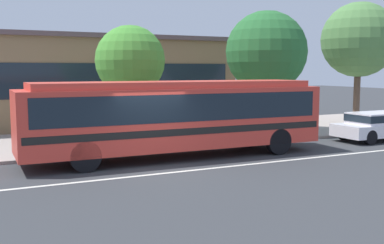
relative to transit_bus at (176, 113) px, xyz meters
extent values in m
plane|color=#343639|center=(-1.47, -1.48, -1.64)|extent=(120.00, 120.00, 0.00)
cube|color=#A4958D|center=(-1.47, 5.35, -1.58)|extent=(60.00, 8.00, 0.12)
cube|color=silver|center=(-1.47, -2.28, -1.64)|extent=(56.00, 0.16, 0.01)
cube|color=red|center=(-0.02, 0.00, -0.14)|extent=(11.25, 2.64, 2.15)
cube|color=#D14133|center=(-0.02, 0.00, 1.06)|extent=(10.35, 2.34, 0.24)
cube|color=#19232D|center=(-0.02, 0.00, 0.29)|extent=(10.58, 2.66, 0.95)
cube|color=black|center=(-0.02, 0.00, -0.53)|extent=(11.03, 2.67, 0.24)
cube|color=#19232D|center=(5.54, -0.10, 0.29)|extent=(0.16, 2.16, 1.03)
cylinder|color=black|center=(3.81, 1.02, -1.14)|extent=(1.00, 0.30, 1.00)
cylinder|color=black|center=(3.78, -1.15, -1.14)|extent=(1.00, 0.30, 1.00)
cylinder|color=black|center=(-3.59, 1.15, -1.14)|extent=(1.00, 0.30, 1.00)
cylinder|color=black|center=(-3.62, -1.02, -1.14)|extent=(1.00, 0.30, 1.00)
cube|color=white|center=(10.25, -0.21, -1.12)|extent=(4.58, 1.81, 0.55)
cube|color=white|center=(10.02, -0.21, -0.60)|extent=(2.57, 1.59, 0.50)
cube|color=#19232D|center=(10.02, -0.21, -0.57)|extent=(2.61, 1.61, 0.32)
cylinder|color=black|center=(8.73, 0.58, -1.32)|extent=(0.64, 0.22, 0.64)
cylinder|color=black|center=(8.74, -1.01, -1.32)|extent=(0.64, 0.22, 0.64)
cylinder|color=#34283A|center=(4.21, 2.74, -1.08)|extent=(0.14, 0.14, 0.89)
cylinder|color=#34283A|center=(4.19, 2.58, -1.08)|extent=(0.14, 0.14, 0.89)
cylinder|color=gold|center=(4.20, 2.66, -0.36)|extent=(0.37, 0.37, 0.55)
sphere|color=tan|center=(4.20, 2.66, 0.03)|extent=(0.21, 0.21, 0.21)
cylinder|color=#6B5B4E|center=(-4.41, 3.51, -1.07)|extent=(0.14, 0.14, 0.89)
cylinder|color=#6B5B4E|center=(-4.25, 3.48, -1.07)|extent=(0.14, 0.14, 0.89)
cylinder|color=gold|center=(-4.33, 3.50, -0.35)|extent=(0.40, 0.40, 0.56)
sphere|color=tan|center=(-4.33, 3.50, 0.04)|extent=(0.22, 0.22, 0.22)
cylinder|color=#706557|center=(-4.00, 2.48, -1.07)|extent=(0.14, 0.14, 0.90)
cylinder|color=#706557|center=(-3.94, 2.33, -1.07)|extent=(0.14, 0.14, 0.90)
cylinder|color=#3D8E55|center=(-3.97, 2.41, -0.35)|extent=(0.44, 0.44, 0.55)
sphere|color=#E1A985|center=(-3.97, 2.41, 0.03)|extent=(0.20, 0.20, 0.20)
cylinder|color=brown|center=(-0.33, 4.21, -0.30)|extent=(0.31, 0.31, 2.44)
sphere|color=#479534|center=(-0.33, 4.21, 2.00)|extent=(3.08, 3.08, 3.08)
cylinder|color=brown|center=(6.79, 4.08, -0.23)|extent=(0.34, 0.34, 2.58)
sphere|color=#286831|center=(6.79, 4.08, 2.49)|extent=(4.09, 4.09, 4.09)
cylinder|color=brown|center=(13.50, 4.58, 0.14)|extent=(0.37, 0.37, 3.32)
sphere|color=#518344|center=(13.50, 4.58, 3.30)|extent=(4.27, 4.27, 4.27)
cube|color=#816648|center=(-1.29, 11.76, 0.80)|extent=(17.83, 6.69, 4.88)
cube|color=#19232D|center=(-1.29, 8.39, 1.05)|extent=(16.40, 0.04, 1.76)
cube|color=#594649|center=(-1.29, 11.76, 3.36)|extent=(18.23, 7.09, 0.24)
camera|label=1|loc=(-6.98, -15.63, 1.61)|focal=43.81mm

